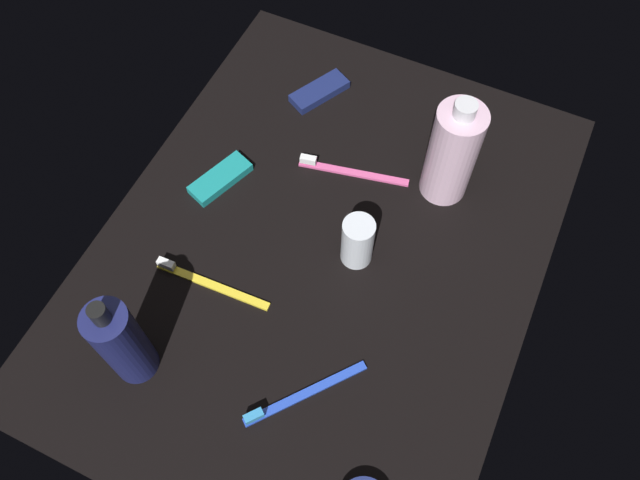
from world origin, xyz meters
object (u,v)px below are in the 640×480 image
(lotion_bottle, at_px, (122,342))
(deodorant_stick, at_px, (358,241))
(toothbrush_pink, at_px, (347,170))
(snack_bar_navy, at_px, (319,91))
(bodywash_bottle, at_px, (452,153))
(snack_bar_teal, at_px, (220,179))
(toothbrush_yellow, at_px, (206,282))
(toothbrush_blue, at_px, (298,396))

(lotion_bottle, distance_m, deodorant_stick, 0.35)
(toothbrush_pink, bearing_deg, snack_bar_navy, 39.98)
(lotion_bottle, relative_size, bodywash_bottle, 0.98)
(snack_bar_teal, bearing_deg, deodorant_stick, -76.66)
(lotion_bottle, xyz_separation_m, deodorant_stick, (0.28, -0.21, -0.04))
(bodywash_bottle, bearing_deg, toothbrush_pink, 104.66)
(bodywash_bottle, height_order, toothbrush_yellow, bodywash_bottle)
(lotion_bottle, bearing_deg, toothbrush_pink, -17.67)
(toothbrush_blue, bearing_deg, deodorant_stick, 3.73)
(toothbrush_pink, xyz_separation_m, snack_bar_navy, (0.13, 0.11, 0.00))
(deodorant_stick, height_order, toothbrush_yellow, deodorant_stick)
(toothbrush_pink, height_order, snack_bar_navy, toothbrush_pink)
(deodorant_stick, distance_m, snack_bar_teal, 0.26)
(toothbrush_pink, xyz_separation_m, toothbrush_blue, (-0.36, -0.09, 0.00))
(bodywash_bottle, distance_m, toothbrush_pink, 0.18)
(deodorant_stick, bearing_deg, lotion_bottle, 143.64)
(bodywash_bottle, xyz_separation_m, deodorant_stick, (-0.17, 0.08, -0.04))
(toothbrush_pink, bearing_deg, lotion_bottle, 162.33)
(toothbrush_pink, bearing_deg, toothbrush_yellow, 158.22)
(lotion_bottle, bearing_deg, deodorant_stick, -36.36)
(toothbrush_blue, bearing_deg, snack_bar_teal, 45.38)
(toothbrush_blue, relative_size, toothbrush_yellow, 0.82)
(toothbrush_blue, relative_size, snack_bar_navy, 1.42)
(toothbrush_yellow, bearing_deg, bodywash_bottle, -39.87)
(toothbrush_blue, bearing_deg, bodywash_bottle, -8.52)
(bodywash_bottle, distance_m, toothbrush_blue, 0.41)
(bodywash_bottle, height_order, toothbrush_pink, bodywash_bottle)
(deodorant_stick, bearing_deg, snack_bar_navy, 34.83)
(deodorant_stick, distance_m, snack_bar_navy, 0.32)
(toothbrush_pink, bearing_deg, deodorant_stick, -150.93)
(toothbrush_yellow, height_order, snack_bar_navy, toothbrush_yellow)
(bodywash_bottle, distance_m, snack_bar_navy, 0.29)
(deodorant_stick, relative_size, toothbrush_yellow, 0.50)
(lotion_bottle, relative_size, deodorant_stick, 2.13)
(deodorant_stick, distance_m, toothbrush_yellow, 0.23)
(toothbrush_yellow, height_order, snack_bar_teal, toothbrush_yellow)
(deodorant_stick, xyz_separation_m, toothbrush_yellow, (-0.13, 0.18, -0.04))
(deodorant_stick, xyz_separation_m, toothbrush_blue, (-0.23, -0.01, -0.04))
(deodorant_stick, height_order, snack_bar_teal, deodorant_stick)
(toothbrush_pink, relative_size, toothbrush_yellow, 0.99)
(toothbrush_pink, bearing_deg, toothbrush_blue, -166.19)
(snack_bar_navy, bearing_deg, deodorant_stick, -117.13)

